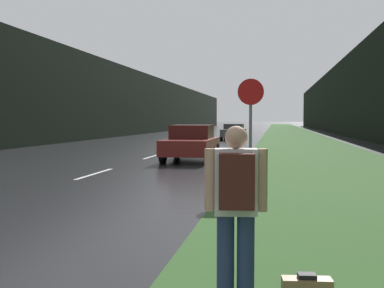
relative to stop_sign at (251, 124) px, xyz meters
name	(u,v)px	position (x,y,z in m)	size (l,w,h in m)	color
grass_verge	(297,139)	(2.36, 30.39, -1.57)	(6.00, 240.00, 0.02)	#2D5123
lane_stripe_c	(95,174)	(-4.90, 2.66, -1.57)	(0.12, 3.00, 0.01)	silver
lane_stripe_d	(152,156)	(-4.90, 9.66, -1.57)	(0.12, 3.00, 0.01)	silver
treeline_far_side	(132,103)	(-15.15, 40.39, 1.90)	(2.00, 140.00, 6.95)	black
treeline_near_side	(352,97)	(8.36, 40.39, 2.40)	(2.00, 140.00, 7.96)	black
stop_sign	(251,124)	(0.00, 0.00, 0.00)	(0.61, 0.07, 2.63)	slate
hitchhiker_with_backpack	(236,203)	(0.23, -7.09, -0.64)	(0.56, 0.43, 1.63)	navy
car_passing_near	(191,143)	(-2.77, 7.77, -0.86)	(1.94, 4.21, 1.45)	maroon
car_passing_far	(234,132)	(-2.77, 27.73, -0.91)	(1.88, 4.42, 1.30)	#4C514C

